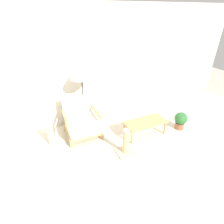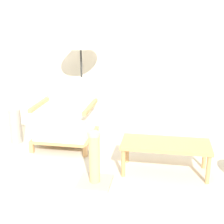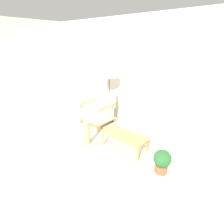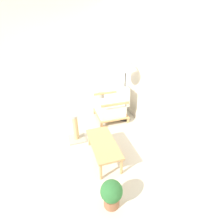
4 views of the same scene
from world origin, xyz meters
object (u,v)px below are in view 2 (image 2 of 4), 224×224
Objects in this scene: coffee_table at (166,146)px; floor_lamp at (80,39)px; armchair at (66,120)px; vase at (16,126)px; scratching_post at (95,166)px.

floor_lamp is at bearing 143.34° from coffee_table.
coffee_table is at bearing -36.66° from floor_lamp.
floor_lamp is 1.80m from coffee_table.
armchair is 1.86× the size of vase.
coffee_table is (1.32, -0.60, -0.02)m from armchair.
floor_lamp is at bearing 21.84° from vase.
armchair is at bearing 121.88° from scratching_post.
armchair reaches higher than coffee_table.
vase reaches higher than coffee_table.
coffee_table is at bearing 28.39° from scratching_post.
floor_lamp is 3.31× the size of vase.
scratching_post is at bearing -70.02° from floor_lamp.
floor_lamp reaches higher than coffee_table.
coffee_table is at bearing -24.40° from armchair.
armchair is 1.09m from floor_lamp.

